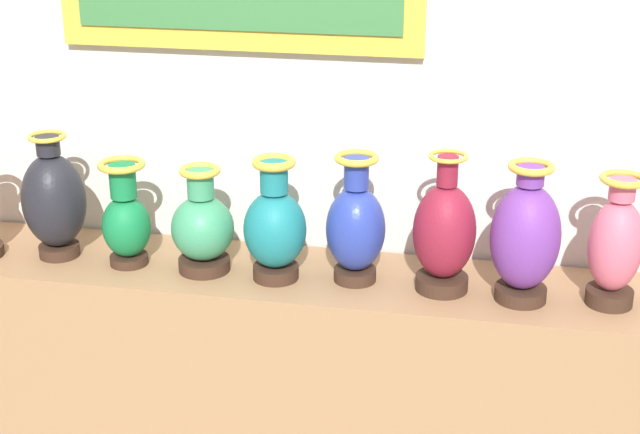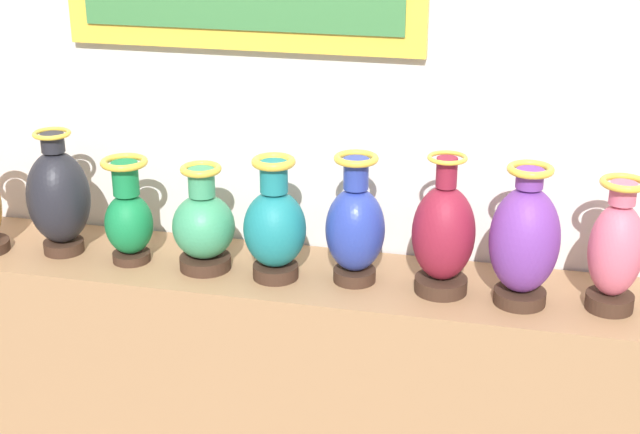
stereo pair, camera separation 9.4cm
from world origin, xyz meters
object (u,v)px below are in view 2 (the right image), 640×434
(vase_onyx, at_px, (59,197))
(vase_teal, at_px, (275,226))
(vase_violet, at_px, (524,241))
(vase_cobalt, at_px, (355,227))
(vase_jade, at_px, (204,226))
(vase_rose, at_px, (616,250))
(vase_burgundy, at_px, (443,235))
(vase_emerald, at_px, (128,216))

(vase_onyx, bearing_deg, vase_teal, -2.17)
(vase_onyx, xyz_separation_m, vase_teal, (0.69, -0.03, -0.02))
(vase_teal, distance_m, vase_violet, 0.69)
(vase_teal, height_order, vase_cobalt, vase_cobalt)
(vase_jade, relative_size, vase_rose, 0.86)
(vase_cobalt, distance_m, vase_rose, 0.70)
(vase_onyx, relative_size, vase_teal, 1.06)
(vase_cobalt, bearing_deg, vase_onyx, -179.66)
(vase_cobalt, height_order, vase_rose, vase_cobalt)
(vase_cobalt, bearing_deg, vase_teal, -172.11)
(vase_onyx, height_order, vase_burgundy, vase_burgundy)
(vase_onyx, bearing_deg, vase_emerald, -3.79)
(vase_cobalt, distance_m, vase_burgundy, 0.25)
(vase_emerald, bearing_deg, vase_onyx, 176.21)
(vase_burgundy, bearing_deg, vase_cobalt, 177.35)
(vase_burgundy, xyz_separation_m, vase_rose, (0.45, -0.00, 0.00))
(vase_violet, xyz_separation_m, vase_rose, (0.24, 0.02, -0.01))
(vase_onyx, bearing_deg, vase_violet, -1.15)
(vase_jade, xyz_separation_m, vase_teal, (0.22, -0.01, 0.02))
(vase_violet, bearing_deg, vase_onyx, 178.85)
(vase_onyx, height_order, vase_rose, vase_onyx)
(vase_teal, xyz_separation_m, vase_burgundy, (0.48, 0.02, 0.01))
(vase_teal, bearing_deg, vase_cobalt, 7.89)
(vase_onyx, xyz_separation_m, vase_violet, (1.38, -0.03, 0.01))
(vase_emerald, height_order, vase_violet, vase_violet)
(vase_burgundy, bearing_deg, vase_emerald, -179.43)
(vase_jade, height_order, vase_teal, vase_teal)
(vase_cobalt, xyz_separation_m, vase_burgundy, (0.25, -0.01, 0.00))
(vase_onyx, xyz_separation_m, vase_jade, (0.47, -0.01, -0.04))
(vase_emerald, height_order, vase_teal, vase_teal)
(vase_burgundy, distance_m, vase_rose, 0.45)
(vase_jade, bearing_deg, vase_rose, 0.33)
(vase_cobalt, bearing_deg, vase_emerald, -178.26)
(vase_teal, height_order, vase_violet, vase_violet)
(vase_emerald, xyz_separation_m, vase_jade, (0.23, 0.00, -0.01))
(vase_jade, xyz_separation_m, vase_burgundy, (0.69, 0.01, 0.03))
(vase_emerald, relative_size, vase_burgundy, 0.81)
(vase_jade, relative_size, vase_violet, 0.81)
(vase_teal, bearing_deg, vase_emerald, 178.65)
(vase_burgundy, xyz_separation_m, vase_violet, (0.22, -0.02, 0.01))
(vase_jade, xyz_separation_m, vase_cobalt, (0.45, 0.02, 0.03))
(vase_emerald, distance_m, vase_cobalt, 0.68)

